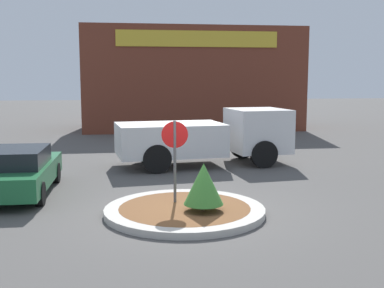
# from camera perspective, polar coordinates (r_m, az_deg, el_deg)

# --- Properties ---
(ground_plane) EXTENTS (120.00, 120.00, 0.00)m
(ground_plane) POSITION_cam_1_polar(r_m,az_deg,el_deg) (11.37, -0.88, -8.28)
(ground_plane) COLOR #514F4C
(traffic_island) EXTENTS (3.75, 3.75, 0.16)m
(traffic_island) POSITION_cam_1_polar(r_m,az_deg,el_deg) (11.35, -0.88, -7.90)
(traffic_island) COLOR #BCB7AD
(traffic_island) RESTS_ON ground_plane
(stop_sign) EXTENTS (0.64, 0.07, 2.15)m
(stop_sign) POSITION_cam_1_polar(r_m,az_deg,el_deg) (11.54, -2.05, -0.57)
(stop_sign) COLOR #4C4C51
(stop_sign) RESTS_ON ground_plane
(island_shrub) EXTENTS (0.91, 0.91, 1.10)m
(island_shrub) POSITION_cam_1_polar(r_m,az_deg,el_deg) (10.89, 1.38, -4.73)
(island_shrub) COLOR brown
(island_shrub) RESTS_ON traffic_island
(utility_truck) EXTENTS (6.42, 2.99, 2.02)m
(utility_truck) POSITION_cam_1_polar(r_m,az_deg,el_deg) (17.47, 1.85, 0.94)
(utility_truck) COLOR silver
(utility_truck) RESTS_ON ground_plane
(storefront_building) EXTENTS (13.12, 6.07, 6.15)m
(storefront_building) POSITION_cam_1_polar(r_m,az_deg,el_deg) (30.60, -0.16, 7.69)
(storefront_building) COLOR brown
(storefront_building) RESTS_ON ground_plane
(parked_sedan_green) EXTENTS (1.89, 4.35, 1.29)m
(parked_sedan_green) POSITION_cam_1_polar(r_m,az_deg,el_deg) (13.91, -20.08, -3.00)
(parked_sedan_green) COLOR #1E6638
(parked_sedan_green) RESTS_ON ground_plane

